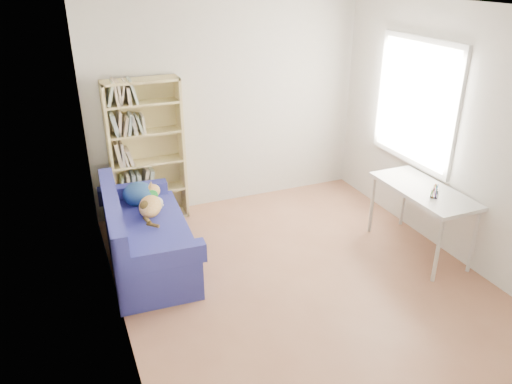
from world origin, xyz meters
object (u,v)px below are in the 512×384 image
sofa (144,236)px  pen_cup (435,192)px  desk (423,195)px  bookshelf (147,158)px

sofa → pen_cup: bearing=-19.0°
sofa → pen_cup: pen_cup is taller
sofa → desk: sofa is taller
pen_cup → desk: bearing=75.7°
desk → bookshelf: bearing=143.5°
desk → pen_cup: bearing=-104.3°
sofa → bookshelf: bookshelf is taller
sofa → pen_cup: (2.77, -1.13, 0.49)m
desk → pen_cup: pen_cup is taller
bookshelf → desk: 3.17m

